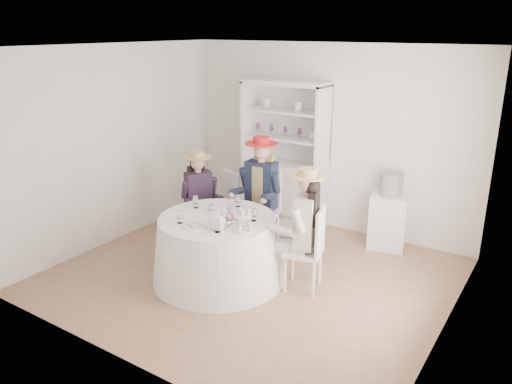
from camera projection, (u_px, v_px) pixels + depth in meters
The scene contains 23 objects.
ground at pixel (252, 275), 6.12m from camera, with size 4.50×4.50×0.00m, color #896344.
ceiling at pixel (251, 47), 5.27m from camera, with size 4.50×4.50×0.00m, color white.
wall_back at pixel (327, 138), 7.29m from camera, with size 4.50×4.50×0.00m, color white.
wall_front at pixel (117, 225), 4.11m from camera, with size 4.50×4.50×0.00m, color white.
wall_left at pixel (116, 145), 6.87m from camera, with size 4.50×4.50×0.00m, color white.
wall_right at pixel (457, 206), 4.53m from camera, with size 4.50×4.50×0.00m, color white.
tea_table at pixel (218, 249), 5.92m from camera, with size 1.57×1.57×0.79m.
hutch at pixel (285, 174), 7.58m from camera, with size 1.29×0.50×2.17m.
side_table at pixel (388, 220), 6.83m from camera, with size 0.48×0.48×0.75m, color silver.
hatbox at pixel (391, 184), 6.67m from camera, with size 0.31×0.31×0.31m, color black.
guest_left at pixel (199, 194), 6.72m from camera, with size 0.57×0.53×1.34m.
guest_mid at pixel (260, 187), 6.60m from camera, with size 0.57×0.59×1.55m.
guest_right at pixel (304, 223), 5.58m from camera, with size 0.58×0.55×1.45m.
spare_chair at pixel (239, 202), 7.04m from camera, with size 0.54×0.54×1.01m.
teacup_a at pixel (211, 208), 6.02m from camera, with size 0.08×0.08×0.06m, color white.
teacup_b at pixel (231, 207), 6.05m from camera, with size 0.07×0.07×0.07m, color white.
teacup_c at pixel (239, 213), 5.83m from camera, with size 0.09×0.09×0.07m, color white.
flower_bowl at pixel (226, 222), 5.61m from camera, with size 0.21×0.21×0.05m, color white.
flower_arrangement at pixel (229, 215), 5.65m from camera, with size 0.18×0.18×0.07m.
table_teapot at pixel (218, 223), 5.43m from camera, with size 0.25×0.18×0.19m.
sandwich_plate at pixel (195, 226), 5.53m from camera, with size 0.27×0.27×0.06m.
cupcake_stand at pixel (244, 223), 5.42m from camera, with size 0.25×0.25×0.23m.
stemware_set at pixel (217, 212), 5.78m from camera, with size 0.92×0.89×0.15m.
Camera 1 is at (3.05, -4.56, 2.91)m, focal length 35.00 mm.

